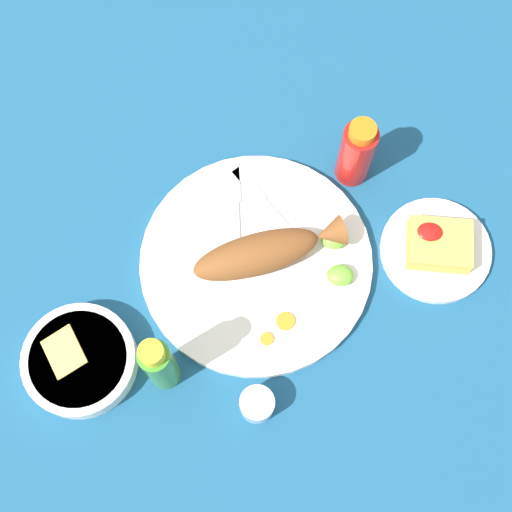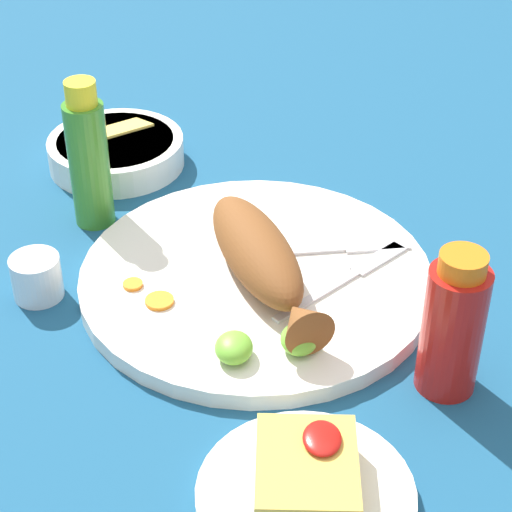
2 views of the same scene
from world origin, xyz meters
name	(u,v)px [view 2 (image 2 of 2)]	position (x,y,z in m)	size (l,w,h in m)	color
ground_plane	(256,285)	(0.00, 0.00, 0.00)	(4.00, 4.00, 0.00)	navy
main_plate	(256,279)	(0.00, 0.00, 0.01)	(0.37, 0.37, 0.02)	white
fried_fish	(261,258)	(-0.01, -0.01, 0.05)	(0.24, 0.14, 0.06)	brown
fork_near	(337,249)	(0.04, -0.09, 0.02)	(0.04, 0.19, 0.00)	silver
fork_far	(350,276)	(-0.01, -0.10, 0.02)	(0.14, 0.14, 0.00)	silver
carrot_slice_near	(133,284)	(-0.03, 0.12, 0.02)	(0.02, 0.02, 0.00)	orange
carrot_slice_mid	(159,301)	(-0.05, 0.09, 0.02)	(0.03, 0.03, 0.00)	orange
lime_wedge_main	(234,348)	(-0.13, 0.02, 0.03)	(0.04, 0.04, 0.02)	#6BB233
lime_wedge_side	(299,339)	(-0.12, -0.04, 0.03)	(0.04, 0.03, 0.02)	#6BB233
hot_sauce_bottle_red	(453,326)	(-0.14, -0.18, 0.07)	(0.06, 0.06, 0.15)	#B21914
hot_sauce_bottle_green	(89,158)	(0.12, 0.19, 0.08)	(0.05, 0.05, 0.17)	#3D8428
salt_cup	(37,279)	(-0.02, 0.22, 0.02)	(0.05, 0.05, 0.05)	silver
side_plate_fries	(306,496)	(-0.28, -0.05, 0.01)	(0.18, 0.18, 0.01)	white
fries_pile	(307,474)	(-0.28, -0.05, 0.03)	(0.10, 0.08, 0.04)	gold
guacamole_bowl	(116,150)	(0.25, 0.18, 0.02)	(0.17, 0.17, 0.05)	white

